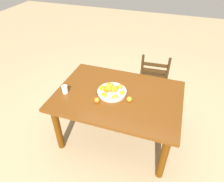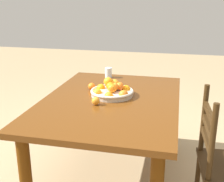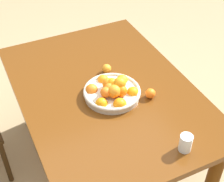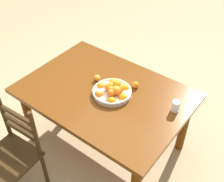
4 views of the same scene
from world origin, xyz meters
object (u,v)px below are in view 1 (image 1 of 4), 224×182
chair_near_window (153,81)px  drinking_glass (65,89)px  orange_loose_1 (129,99)px  fruit_bowl (111,91)px  orange_loose_0 (97,100)px  dining_table (118,101)px

chair_near_window → drinking_glass: (-0.94, -1.02, 0.33)m
chair_near_window → orange_loose_1: size_ratio=15.41×
fruit_bowl → orange_loose_1: size_ratio=5.82×
orange_loose_0 → orange_loose_1: (0.34, 0.14, -0.00)m
chair_near_window → orange_loose_1: (-0.16, -0.93, 0.31)m
chair_near_window → fruit_bowl: chair_near_window is taller
chair_near_window → drinking_glass: bearing=43.7°
chair_near_window → orange_loose_1: 0.99m
orange_loose_0 → orange_loose_1: orange_loose_0 is taller
orange_loose_1 → dining_table: bearing=152.8°
orange_loose_0 → orange_loose_1: size_ratio=1.02×
drinking_glass → orange_loose_0: bearing=-5.9°
fruit_bowl → drinking_glass: (-0.54, -0.16, 0.01)m
fruit_bowl → drinking_glass: bearing=-163.1°
dining_table → orange_loose_1: bearing=-27.2°
chair_near_window → orange_loose_0: chair_near_window is taller
chair_near_window → orange_loose_1: chair_near_window is taller
orange_loose_0 → fruit_bowl: bearing=63.2°
chair_near_window → drinking_glass: size_ratio=9.43×
chair_near_window → fruit_bowl: bearing=61.2°
dining_table → chair_near_window: bearing=69.5°
dining_table → orange_loose_0: orange_loose_0 is taller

